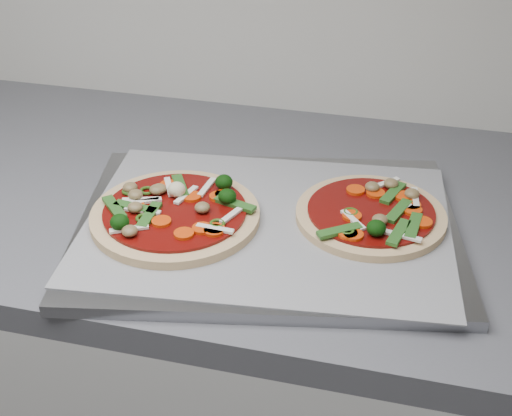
# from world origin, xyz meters

# --- Properties ---
(countertop) EXTENTS (3.60, 0.60, 0.04)m
(countertop) POSITION_xyz_m (0.00, 1.30, 0.88)
(countertop) COLOR #57575E
(countertop) RESTS_ON base_cabinet
(baking_tray) EXTENTS (0.55, 0.45, 0.02)m
(baking_tray) POSITION_xyz_m (-0.22, 1.22, 0.91)
(baking_tray) COLOR gray
(baking_tray) RESTS_ON countertop
(parchment) EXTENTS (0.50, 0.39, 0.00)m
(parchment) POSITION_xyz_m (-0.22, 1.22, 0.92)
(parchment) COLOR gray
(parchment) RESTS_ON baking_tray
(pizza_left) EXTENTS (0.23, 0.23, 0.04)m
(pizza_left) POSITION_xyz_m (-0.34, 1.19, 0.93)
(pizza_left) COLOR tan
(pizza_left) RESTS_ON parchment
(pizza_right) EXTENTS (0.22, 0.22, 0.03)m
(pizza_right) POSITION_xyz_m (-0.09, 1.25, 0.93)
(pizza_right) COLOR tan
(pizza_right) RESTS_ON parchment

